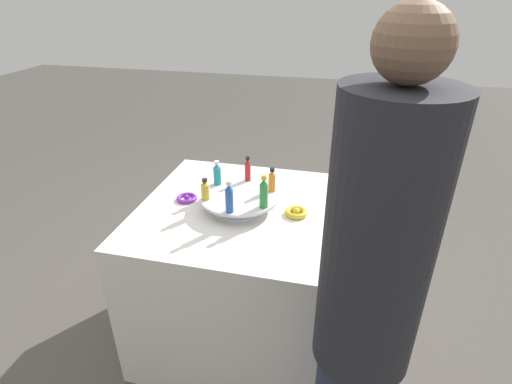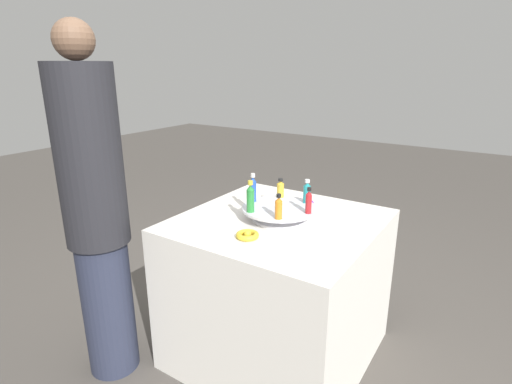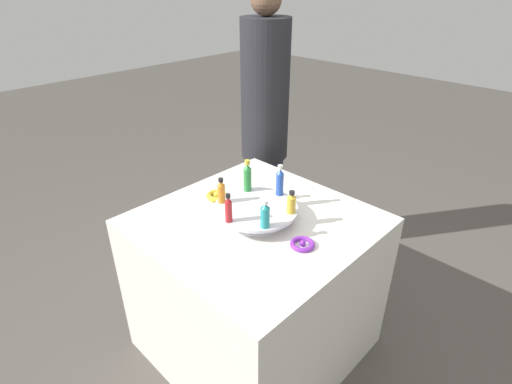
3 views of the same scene
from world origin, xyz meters
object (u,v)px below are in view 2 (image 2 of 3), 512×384
Objects in this scene: bottle_gold at (280,189)px; bottle_blue at (253,188)px; display_stand at (279,212)px; ribbon_bow_gold at (247,235)px; bottle_orange at (279,207)px; ribbon_bow_purple at (305,203)px; bottle_teal at (307,192)px; person_figure at (96,213)px; bottle_red at (308,202)px; bottle_green at (250,198)px.

bottle_blue is (-0.12, 0.08, 0.02)m from bottle_gold.
bottle_gold is (0.13, 0.07, 0.07)m from display_stand.
ribbon_bow_gold is at bearing 178.33° from display_stand.
ribbon_bow_gold is at bearing -170.79° from bottle_gold.
display_stand is at bearing 28.17° from bottle_orange.
bottle_gold is at bearing 148.07° from ribbon_bow_purple.
display_stand is 3.04× the size of bottle_teal.
bottle_teal is 0.93m from person_figure.
display_stand is 3.62× the size of bottle_gold.
bottle_red is at bearing -6.15° from person_figure.
bottle_orange reaches higher than display_stand.
bottle_gold is at bearing 28.17° from display_stand.
ribbon_bow_gold is at bearing 178.33° from ribbon_bow_purple.
ribbon_bow_gold is (-0.25, -0.14, -0.11)m from bottle_blue.
ribbon_bow_purple is (0.37, -0.08, -0.12)m from bottle_green.
bottle_blue reaches higher than ribbon_bow_purple.
bottle_red is 0.29m from bottle_blue.
bottle_gold reaches higher than display_stand.
person_figure is at bearing 130.63° from display_stand.
bottle_red is at bearing -31.88° from ribbon_bow_gold.
bottle_green is 0.66m from person_figure.
bottle_orange is 0.92× the size of bottle_red.
bottle_green is 1.54× the size of ribbon_bow_purple.
person_figure is at bearing 120.22° from bottle_orange.
bottle_teal is (0.13, 0.07, -0.00)m from bottle_red.
display_stand is 3.70× the size of ribbon_bow_purple.
bottle_gold is at bearing 9.64° from person_figure.
person_figure is (-0.64, 0.54, -0.03)m from bottle_gold.
bottle_gold is (0.13, 0.21, -0.01)m from bottle_red.
person_figure reaches higher than bottle_orange.
bottle_blue is (0.13, 0.21, 0.01)m from bottle_orange.
person_figure is at bearing 138.64° from bottle_blue.
bottle_teal is 0.18m from ribbon_bow_purple.
bottle_red is 1.27× the size of ribbon_bow_purple.
bottle_teal is at bearing -91.83° from bottle_gold.
bottle_green reaches higher than bottle_red.
ribbon_bow_purple is 0.06× the size of person_figure.
bottle_gold is 0.39m from ribbon_bow_gold.
bottle_teal is at bearing -12.67° from ribbon_bow_gold.
bottle_red is 1.04× the size of bottle_teal.
bottle_orange is at bearing -31.93° from ribbon_bow_gold.
bottle_orange is 0.39m from ribbon_bow_purple.
bottle_green is at bearing 167.33° from ribbon_bow_purple.
bottle_blue is at bearing 88.17° from bottle_red.
person_figure is at bearing 124.48° from bottle_red.
bottle_green is at bearing 148.17° from display_stand.
bottle_red is 1.22× the size of ribbon_bow_gold.
bottle_blue reaches higher than ribbon_bow_gold.
bottle_orange is at bearing -91.83° from bottle_green.
bottle_blue is at bearing 58.17° from bottle_orange.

